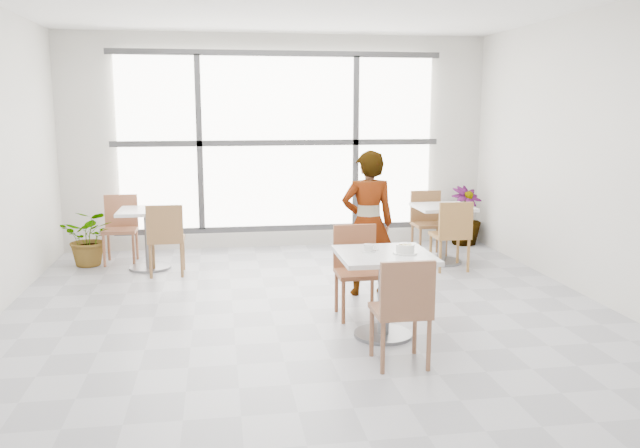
{
  "coord_description": "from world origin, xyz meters",
  "views": [
    {
      "loc": [
        -0.85,
        -5.73,
        1.99
      ],
      "look_at": [
        0.0,
        -0.3,
        1.0
      ],
      "focal_mm": 36.42,
      "sensor_mm": 36.0,
      "label": 1
    }
  ],
  "objects": [
    {
      "name": "coffee_cup",
      "position": [
        0.42,
        -0.35,
        0.78
      ],
      "size": [
        0.16,
        0.13,
        0.07
      ],
      "color": "silver",
      "rests_on": "main_table"
    },
    {
      "name": "plant_right",
      "position": [
        2.7,
        3.2,
        0.42
      ],
      "size": [
        0.6,
        0.6,
        0.85
      ],
      "primitive_type": "imported",
      "rotation": [
        0.0,
        0.0,
        0.33
      ],
      "color": "#4C854D",
      "rests_on": "ground"
    },
    {
      "name": "bg_chair_left_far",
      "position": [
        -2.13,
        2.85,
        0.5
      ],
      "size": [
        0.42,
        0.42,
        0.87
      ],
      "color": "#A46444",
      "rests_on": "ground"
    },
    {
      "name": "person",
      "position": [
        0.7,
        0.89,
        0.78
      ],
      "size": [
        0.57,
        0.38,
        1.55
      ],
      "primitive_type": "imported",
      "rotation": [
        0.0,
        0.0,
        3.13
      ],
      "color": "black",
      "rests_on": "ground"
    },
    {
      "name": "bg_chair_left_near",
      "position": [
        -1.49,
        2.01,
        0.5
      ],
      "size": [
        0.42,
        0.42,
        0.87
      ],
      "rotation": [
        0.0,
        0.0,
        3.14
      ],
      "color": "olive",
      "rests_on": "ground"
    },
    {
      "name": "plant_left",
      "position": [
        -2.49,
        2.69,
        0.36
      ],
      "size": [
        0.73,
        0.66,
        0.72
      ],
      "primitive_type": "imported",
      "rotation": [
        0.0,
        0.0,
        -0.16
      ],
      "color": "#467132",
      "rests_on": "ground"
    },
    {
      "name": "bg_table_right",
      "position": [
        1.98,
        2.14,
        0.49
      ],
      "size": [
        0.7,
        0.7,
        0.75
      ],
      "color": "silver",
      "rests_on": "ground"
    },
    {
      "name": "bg_chair_right_far",
      "position": [
        1.94,
        2.63,
        0.5
      ],
      "size": [
        0.42,
        0.42,
        0.87
      ],
      "color": "brown",
      "rests_on": "ground"
    },
    {
      "name": "bg_table_left",
      "position": [
        -1.73,
        2.41,
        0.49
      ],
      "size": [
        0.7,
        0.7,
        0.75
      ],
      "color": "silver",
      "rests_on": "ground"
    },
    {
      "name": "main_table",
      "position": [
        0.55,
        -0.42,
        0.52
      ],
      "size": [
        0.8,
        0.8,
        0.75
      ],
      "color": "silver",
      "rests_on": "ground"
    },
    {
      "name": "chair_far",
      "position": [
        0.44,
        0.23,
        0.5
      ],
      "size": [
        0.42,
        0.42,
        0.87
      ],
      "color": "brown",
      "rests_on": "ground"
    },
    {
      "name": "wall_front",
      "position": [
        0.0,
        -3.5,
        1.5
      ],
      "size": [
        6.0,
        0.0,
        6.0
      ],
      "primitive_type": "plane",
      "rotation": [
        -1.57,
        0.0,
        0.0
      ],
      "color": "silver",
      "rests_on": "ground"
    },
    {
      "name": "bg_chair_right_near",
      "position": [
        1.96,
        1.71,
        0.5
      ],
      "size": [
        0.42,
        0.42,
        0.87
      ],
      "rotation": [
        0.0,
        0.0,
        3.14
      ],
      "color": "#9F6E39",
      "rests_on": "ground"
    },
    {
      "name": "oatmeal_bowl",
      "position": [
        0.72,
        -0.46,
        0.79
      ],
      "size": [
        0.21,
        0.21,
        0.09
      ],
      "color": "silver",
      "rests_on": "main_table"
    },
    {
      "name": "chair_near",
      "position": [
        0.51,
        -1.12,
        0.5
      ],
      "size": [
        0.42,
        0.42,
        0.87
      ],
      "rotation": [
        0.0,
        0.0,
        3.14
      ],
      "color": "#8B5A40",
      "rests_on": "ground"
    },
    {
      "name": "wall_back",
      "position": [
        0.0,
        3.5,
        1.5
      ],
      "size": [
        6.0,
        0.0,
        6.0
      ],
      "primitive_type": "plane",
      "rotation": [
        1.57,
        0.0,
        0.0
      ],
      "color": "silver",
      "rests_on": "ground"
    },
    {
      "name": "window",
      "position": [
        0.0,
        3.44,
        1.5
      ],
      "size": [
        4.6,
        0.07,
        2.52
      ],
      "color": "white",
      "rests_on": "ground"
    },
    {
      "name": "floor",
      "position": [
        0.0,
        0.0,
        0.0
      ],
      "size": [
        7.0,
        7.0,
        0.0
      ],
      "primitive_type": "plane",
      "color": "#9E9EA5",
      "rests_on": "ground"
    },
    {
      "name": "wall_right",
      "position": [
        3.0,
        0.0,
        1.5
      ],
      "size": [
        0.0,
        7.0,
        7.0
      ],
      "primitive_type": "plane",
      "rotation": [
        1.57,
        0.0,
        -1.57
      ],
      "color": "silver",
      "rests_on": "ground"
    }
  ]
}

